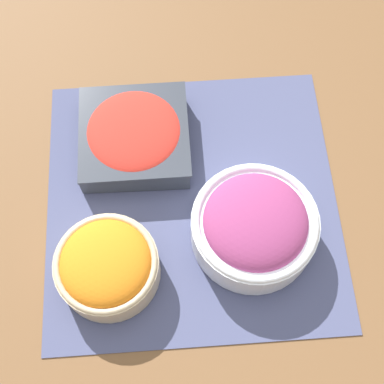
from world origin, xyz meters
name	(u,v)px	position (x,y,z in m)	size (l,w,h in m)	color
ground_plane	(192,201)	(0.00, 0.00, 0.00)	(3.00, 3.00, 0.00)	brown
placemat	(192,200)	(0.00, 0.00, 0.00)	(0.46, 0.46, 0.00)	#474C70
tomato_bowl	(135,135)	(-0.11, -0.09, 0.03)	(0.18, 0.18, 0.06)	#333842
carrot_bowl	(107,266)	(0.11, -0.13, 0.04)	(0.15, 0.15, 0.08)	#C6B28E
onion_bowl	(254,226)	(0.07, 0.09, 0.05)	(0.19, 0.19, 0.09)	silver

